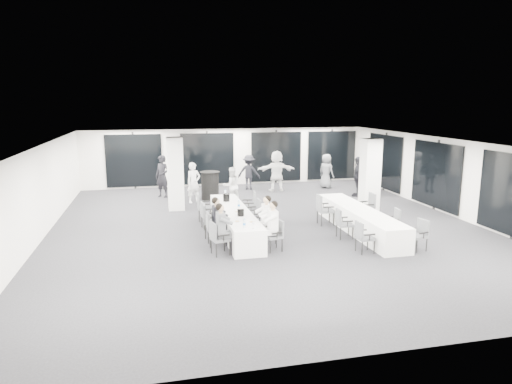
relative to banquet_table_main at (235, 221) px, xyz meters
The scene contains 43 objects.
room 2.76m from the banquet_table_main, 37.21° to the left, with size 14.04×16.04×2.84m.
column_left 4.12m from the banquet_table_main, 114.30° to the left, with size 0.60×0.60×2.80m, color white.
column_right 5.64m from the banquet_table_main, 15.04° to the left, with size 0.60×0.60×2.80m, color white.
banquet_table_main is the anchor object (origin of this frame).
banquet_table_side 4.02m from the banquet_table_main, 10.98° to the right, with size 0.90×5.00×0.75m, color white.
cocktail_table 5.23m from the banquet_table_main, 91.38° to the left, with size 0.86×0.86×1.19m.
chair_main_left_near 2.17m from the banquet_table_main, 112.49° to the right, with size 0.56×0.59×0.93m.
chair_main_left_second 1.44m from the banquet_table_main, 125.77° to the right, with size 0.50×0.56×0.99m.
chair_main_left_mid 0.90m from the banquet_table_main, 162.81° to the right, with size 0.57×0.62×1.03m.
chair_main_left_fourth 1.08m from the banquet_table_main, 140.53° to the left, with size 0.49×0.54×0.90m.
chair_main_left_far 1.94m from the banquet_table_main, 115.60° to the left, with size 0.52×0.57×0.97m.
chair_main_right_near 2.15m from the banquet_table_main, 67.38° to the right, with size 0.51×0.55×0.87m.
chair_main_right_second 1.51m from the banquet_table_main, 56.72° to the right, with size 0.54×0.57×0.89m.
chair_main_right_mid 0.87m from the banquet_table_main, 16.56° to the right, with size 0.50×0.54×0.87m.
chair_main_right_fourth 1.10m from the banquet_table_main, 40.42° to the left, with size 0.46×0.52×0.90m.
chair_main_right_far 1.72m from the banquet_table_main, 60.58° to the left, with size 0.57×0.62×1.01m.
chair_side_left_near 4.14m from the banquet_table_main, 41.02° to the right, with size 0.47×0.52×0.88m.
chair_side_left_mid 3.38m from the banquet_table_main, 22.85° to the right, with size 0.50×0.54×0.91m.
chair_side_left_far 3.13m from the banquet_table_main, ahead, with size 0.54×0.60×1.03m.
chair_side_right_near 5.56m from the banquet_table_main, 30.92° to the right, with size 0.53×0.56×0.88m.
chair_side_right_mid 4.98m from the banquet_table_main, 16.51° to the right, with size 0.49×0.53×0.86m.
chair_side_right_far 4.80m from the banquet_table_main, ahead, with size 0.52×0.58×1.00m.
seated_guest_a 2.14m from the banquet_table_main, 108.59° to the right, with size 0.50×0.38×1.44m.
seated_guest_b 1.41m from the banquet_table_main, 119.92° to the right, with size 0.50×0.38×1.44m.
seated_guest_c 2.15m from the banquet_table_main, 71.50° to the right, with size 0.50×0.38×1.44m.
seated_guest_d 1.51m from the banquet_table_main, 62.40° to the right, with size 0.50×0.38×1.44m.
standing_guest_a 4.84m from the banquet_table_main, 100.32° to the left, with size 0.69×0.56×1.89m, color white.
standing_guest_b 4.18m from the banquet_table_main, 81.51° to the left, with size 0.83×0.50×1.72m, color white.
standing_guest_c 7.29m from the banquet_table_main, 74.47° to the left, with size 1.21×0.62×1.87m, color black.
standing_guest_d 7.70m from the banquet_table_main, 34.99° to the left, with size 1.18×0.66×2.00m, color black.
standing_guest_e 8.64m from the banquet_table_main, 49.09° to the left, with size 0.90×0.55×1.86m, color slate.
standing_guest_f 7.11m from the banquet_table_main, 63.78° to the left, with size 1.97×0.76×2.14m, color white.
standing_guest_g 6.50m from the banquet_table_main, 108.89° to the left, with size 0.76×0.61×2.08m, color black.
standing_guest_h 8.77m from the banquet_table_main, 33.86° to the left, with size 0.93×0.57×1.93m, color black.
ice_bucket_near 0.94m from the banquet_table_main, 86.57° to the right, with size 0.21×0.21×0.24m, color black.
ice_bucket_far 1.41m from the banquet_table_main, 92.16° to the left, with size 0.23×0.23×0.26m, color black.
water_bottle_a 2.12m from the banquet_table_main, 92.59° to the right, with size 0.07×0.07×0.23m, color silver.
water_bottle_b 0.56m from the banquet_table_main, 48.15° to the left, with size 0.08×0.08×0.24m, color silver.
water_bottle_c 2.20m from the banquet_table_main, 88.73° to the left, with size 0.07×0.07×0.23m, color silver.
plate_a 1.50m from the banquet_table_main, 97.07° to the right, with size 0.18×0.18×0.03m.
plate_b 1.67m from the banquet_table_main, 82.14° to the right, with size 0.22×0.22×0.03m.
plate_c 0.50m from the banquet_table_main, 83.26° to the right, with size 0.18×0.18×0.03m.
wine_glass 2.31m from the banquet_table_main, 87.15° to the right, with size 0.08×0.08×0.20m.
Camera 1 is at (-3.60, -14.30, 4.16)m, focal length 32.00 mm.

